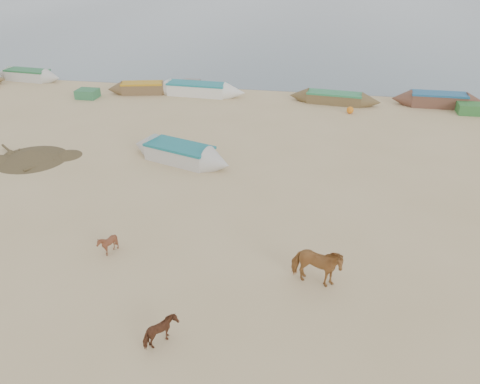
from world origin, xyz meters
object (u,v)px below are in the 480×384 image
(cow_adult, at_px, (316,266))
(calf_front, at_px, (108,244))
(near_canoe, at_px, (180,153))
(calf_right, at_px, (161,333))

(cow_adult, relative_size, calf_front, 2.11)
(calf_front, bearing_deg, near_canoe, 152.11)
(near_canoe, bearing_deg, cow_adult, -31.37)
(calf_right, distance_m, near_canoe, 12.07)
(cow_adult, height_order, calf_right, cow_adult)
(cow_adult, bearing_deg, calf_right, 141.40)
(cow_adult, height_order, near_canoe, cow_adult)
(calf_front, distance_m, near_canoe, 8.03)
(cow_adult, bearing_deg, near_canoe, 50.93)
(cow_adult, relative_size, near_canoe, 0.30)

